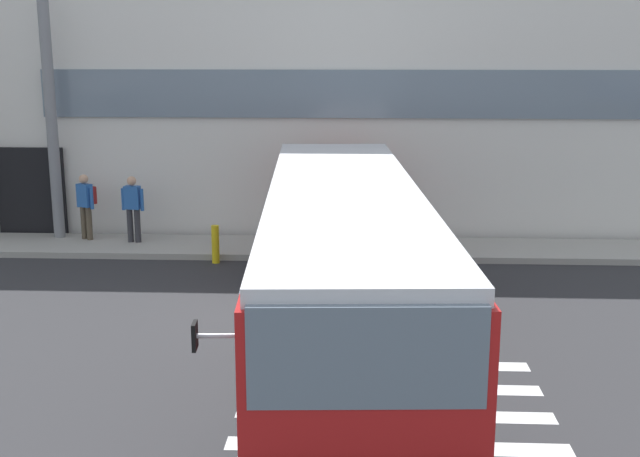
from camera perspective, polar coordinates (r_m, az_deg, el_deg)
ground_plane at (r=15.31m, az=-2.89°, el=-6.13°), size 80.00×90.00×0.02m
bay_paint_stripes at (r=11.36m, az=5.35°, el=-13.11°), size 4.40×3.96×0.01m
terminal_building at (r=26.13m, az=-2.03°, el=10.74°), size 23.06×13.80×8.03m
boarding_curb at (r=19.87m, az=-1.56°, el=-1.40°), size 25.26×2.00×0.15m
entry_support_column at (r=21.32m, az=-18.62°, el=7.48°), size 0.28×0.28×6.14m
bus_main_foreground at (r=13.65m, az=1.65°, el=-2.58°), size 3.28×12.24×2.70m
passenger_near_column at (r=21.14m, az=-16.34°, el=1.83°), size 0.52×0.49×1.68m
passenger_by_doorway at (r=20.52m, az=-13.20°, el=1.59°), size 0.58×0.28×1.68m
safety_bollard_yellow at (r=18.86m, az=-7.47°, el=-1.12°), size 0.18×0.18×0.90m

